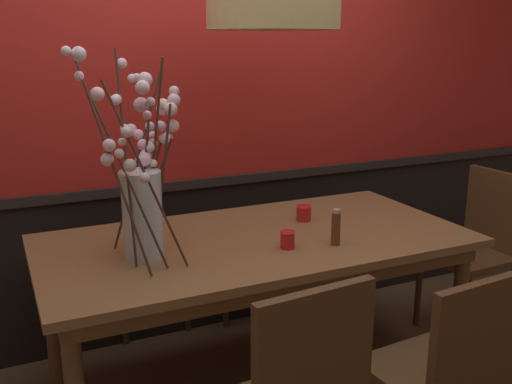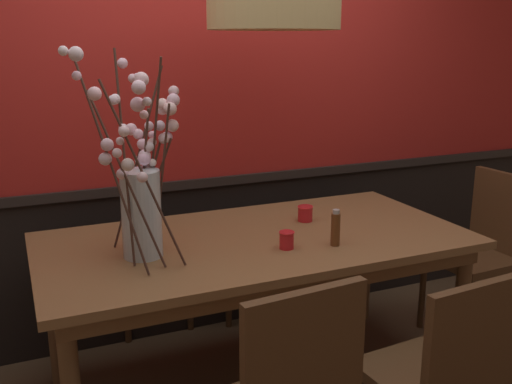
% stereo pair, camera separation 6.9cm
% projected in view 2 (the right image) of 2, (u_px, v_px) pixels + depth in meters
% --- Properties ---
extents(ground_plane, '(24.00, 24.00, 0.00)m').
position_uv_depth(ground_plane, '(256.00, 383.00, 2.88)').
color(ground_plane, brown).
extents(back_wall, '(5.48, 0.14, 2.87)m').
position_uv_depth(back_wall, '(203.00, 85.00, 3.17)').
color(back_wall, black).
rests_on(back_wall, ground).
extents(dining_table, '(1.97, 0.98, 0.77)m').
position_uv_depth(dining_table, '(256.00, 253.00, 2.70)').
color(dining_table, olive).
rests_on(dining_table, ground).
extents(chair_head_east_end, '(0.44, 0.44, 0.94)m').
position_uv_depth(chair_head_east_end, '(483.00, 246.00, 3.27)').
color(chair_head_east_end, brown).
rests_on(chair_head_east_end, ground).
extents(chair_far_side_left, '(0.43, 0.42, 0.97)m').
position_uv_depth(chair_far_side_left, '(145.00, 233.00, 3.44)').
color(chair_far_side_left, brown).
rests_on(chair_far_side_left, ground).
extents(chair_near_side_right, '(0.48, 0.44, 0.89)m').
position_uv_depth(chair_near_side_right, '(444.00, 371.00, 2.08)').
color(chair_near_side_right, brown).
rests_on(chair_near_side_right, ground).
extents(chair_far_side_right, '(0.44, 0.44, 0.95)m').
position_uv_depth(chair_far_side_right, '(241.00, 225.00, 3.64)').
color(chair_far_side_right, brown).
rests_on(chair_far_side_right, ground).
extents(vase_with_blossoms, '(0.50, 0.63, 0.87)m').
position_uv_depth(vase_with_blossoms, '(141.00, 194.00, 2.38)').
color(vase_with_blossoms, silver).
rests_on(vase_with_blossoms, dining_table).
extents(candle_holder_nearer_center, '(0.07, 0.07, 0.08)m').
position_uv_depth(candle_holder_nearer_center, '(287.00, 240.00, 2.52)').
color(candle_holder_nearer_center, red).
rests_on(candle_holder_nearer_center, dining_table).
extents(candle_holder_nearer_edge, '(0.08, 0.08, 0.08)m').
position_uv_depth(candle_holder_nearer_edge, '(305.00, 213.00, 2.91)').
color(candle_holder_nearer_edge, red).
rests_on(candle_holder_nearer_edge, dining_table).
extents(condiment_bottle, '(0.04, 0.04, 0.17)m').
position_uv_depth(condiment_bottle, '(335.00, 228.00, 2.55)').
color(condiment_bottle, brown).
rests_on(condiment_bottle, dining_table).
extents(pendant_lamp, '(0.58, 0.58, 1.17)m').
position_uv_depth(pendant_lamp, '(274.00, 0.00, 2.46)').
color(pendant_lamp, tan).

